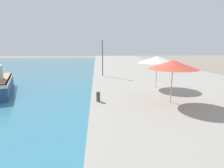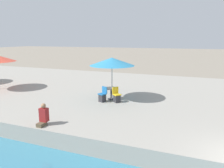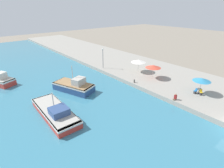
{
  "view_description": "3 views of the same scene",
  "coord_description": "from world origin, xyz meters",
  "px_view_note": "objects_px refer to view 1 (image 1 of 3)",
  "views": [
    {
      "loc": [
        0.42,
        6.19,
        4.13
      ],
      "look_at": [
        1.5,
        18.38,
        1.59
      ],
      "focal_mm": 28.0,
      "sensor_mm": 36.0,
      "label": 1
    },
    {
      "loc": [
        -6.92,
        2.21,
        4.57
      ],
      "look_at": [
        5.45,
        7.07,
        1.79
      ],
      "focal_mm": 35.0,
      "sensor_mm": 36.0,
      "label": 2
    },
    {
      "loc": [
        -21.85,
        -3.39,
        13.8
      ],
      "look_at": [
        -4.0,
        18.0,
        1.39
      ],
      "focal_mm": 28.0,
      "sensor_mm": 36.0,
      "label": 3
    }
  ],
  "objects_px": {
    "lamppost": "(102,50)",
    "mooring_bollard": "(98,96)",
    "cafe_umbrella_striped": "(157,60)",
    "cafe_umbrella_white": "(173,65)"
  },
  "relations": [
    {
      "from": "lamppost",
      "to": "cafe_umbrella_white",
      "type": "bearing_deg",
      "value": -70.94
    },
    {
      "from": "cafe_umbrella_striped",
      "to": "lamppost",
      "type": "bearing_deg",
      "value": 122.61
    },
    {
      "from": "cafe_umbrella_white",
      "to": "cafe_umbrella_striped",
      "type": "height_order",
      "value": "cafe_umbrella_striped"
    },
    {
      "from": "cafe_umbrella_striped",
      "to": "mooring_bollard",
      "type": "bearing_deg",
      "value": -143.85
    },
    {
      "from": "mooring_bollard",
      "to": "lamppost",
      "type": "bearing_deg",
      "value": 86.43
    },
    {
      "from": "cafe_umbrella_white",
      "to": "lamppost",
      "type": "height_order",
      "value": "lamppost"
    },
    {
      "from": "cafe_umbrella_striped",
      "to": "lamppost",
      "type": "distance_m",
      "value": 8.11
    },
    {
      "from": "lamppost",
      "to": "mooring_bollard",
      "type": "bearing_deg",
      "value": -93.57
    },
    {
      "from": "cafe_umbrella_striped",
      "to": "lamppost",
      "type": "xyz_separation_m",
      "value": [
        -4.35,
        6.81,
        0.72
      ]
    },
    {
      "from": "cafe_umbrella_striped",
      "to": "cafe_umbrella_white",
      "type": "bearing_deg",
      "value": -96.93
    }
  ]
}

